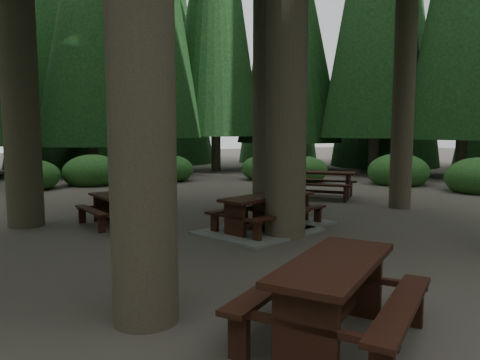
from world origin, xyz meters
name	(u,v)px	position (x,y,z in m)	size (l,w,h in m)	color
ground	(254,242)	(0.00, 0.00, 0.00)	(80.00, 80.00, 0.00)	#4D463E
picnic_table_a	(258,220)	(0.43, 0.72, 0.27)	(2.88, 2.67, 0.79)	gray
picnic_table_b	(114,205)	(-2.32, 2.77, 0.46)	(1.62, 1.85, 0.69)	black
picnic_table_c	(281,214)	(1.29, 1.26, 0.24)	(2.61, 2.39, 0.72)	gray
picnic_table_d	(324,180)	(4.58, 4.49, 0.57)	(2.53, 2.52, 0.86)	black
picnic_table_e	(334,288)	(-1.11, -4.31, 0.58)	(2.61, 2.54, 0.88)	black
shrub_ring	(269,213)	(0.70, 0.75, 0.40)	(23.86, 24.64, 1.49)	#1C531E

